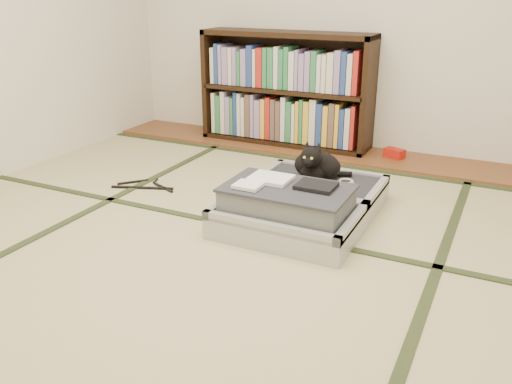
% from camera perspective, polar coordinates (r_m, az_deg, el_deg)
% --- Properties ---
extents(floor, '(4.50, 4.50, 0.00)m').
position_cam_1_polar(floor, '(2.71, -4.23, -7.17)').
color(floor, '#C9B586').
rests_on(floor, ground).
extents(wood_strip, '(4.00, 0.50, 0.02)m').
position_cam_1_polar(wood_strip, '(4.42, 8.85, 4.10)').
color(wood_strip, brown).
rests_on(wood_strip, ground).
extents(red_item, '(0.17, 0.14, 0.07)m').
position_cam_1_polar(red_item, '(4.34, 14.35, 3.98)').
color(red_item, '#B5190E').
rests_on(red_item, wood_strip).
extents(tatami_borders, '(4.00, 4.50, 0.01)m').
position_cam_1_polar(tatami_borders, '(3.10, 0.34, -3.24)').
color(tatami_borders, '#2D381E').
rests_on(tatami_borders, ground).
extents(bookcase, '(1.43, 0.33, 0.92)m').
position_cam_1_polar(bookcase, '(4.55, 3.16, 10.52)').
color(bookcase, black).
rests_on(bookcase, wood_strip).
extents(suitcase, '(0.76, 1.01, 0.30)m').
position_cam_1_polar(suitcase, '(3.11, 4.73, -1.22)').
color(suitcase, '#B4B4B9').
rests_on(suitcase, floor).
extents(cat, '(0.34, 0.34, 0.27)m').
position_cam_1_polar(cat, '(3.32, 6.35, 2.81)').
color(cat, black).
rests_on(cat, suitcase).
extents(cable_coil, '(0.11, 0.11, 0.03)m').
position_cam_1_polar(cable_coil, '(3.33, 9.40, 1.04)').
color(cable_coil, white).
rests_on(cable_coil, suitcase).
extents(hanger, '(0.43, 0.27, 0.01)m').
position_cam_1_polar(hanger, '(3.72, -11.57, 0.61)').
color(hanger, black).
rests_on(hanger, floor).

